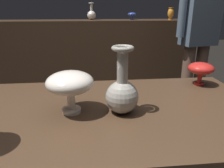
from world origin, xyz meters
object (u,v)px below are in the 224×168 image
Objects in this scene: vase_right_accent at (70,84)px; shelf_vase_far_right at (171,13)px; shelf_vase_right at (132,14)px; shelf_vase_center at (92,14)px; vase_tall_behind at (201,69)px; visitor_near_right at (200,28)px; vase_centerpiece at (122,92)px.

shelf_vase_far_right is (1.15, 2.23, 0.17)m from vase_right_accent.
shelf_vase_right is at bearing 74.16° from vase_right_accent.
shelf_vase_center reaches higher than shelf_vase_far_right.
vase_right_accent reaches higher than vase_tall_behind.
vase_right_accent is 2.28m from shelf_vase_center.
shelf_vase_center reaches higher than vase_right_accent.
shelf_vase_far_right is (0.57, 2.00, 0.20)m from vase_tall_behind.
shelf_vase_far_right is 0.96m from visitor_near_right.
vase_centerpiece is 1.53× the size of shelf_vase_far_right.
vase_centerpiece is 0.14× the size of visitor_near_right.
visitor_near_right reaches higher than vase_tall_behind.
shelf_vase_center reaches higher than vase_tall_behind.
vase_centerpiece is 0.18m from vase_right_accent.
visitor_near_right is at bearing -93.76° from shelf_vase_far_right.
visitor_near_right is (0.98, -0.99, -0.09)m from shelf_vase_center.
vase_right_accent is 2.31m from shelf_vase_right.
shelf_vase_right reaches higher than vase_tall_behind.
vase_tall_behind is at bearing 31.33° from vase_centerpiece.
vase_tall_behind is 0.57× the size of shelf_vase_center.
shelf_vase_far_right is at bearing 74.14° from vase_tall_behind.
shelf_vase_center is (-0.07, 2.29, 0.18)m from vase_centerpiece.
vase_tall_behind is 0.74× the size of vase_right_accent.
vase_centerpiece is 0.48m from vase_tall_behind.
vase_right_accent is 2.51m from shelf_vase_far_right.
vase_centerpiece is at bearing -101.49° from shelf_vase_right.
vase_right_accent is 1.49× the size of shelf_vase_right.
visitor_near_right reaches higher than shelf_vase_far_right.
vase_centerpiece is 2.30m from shelf_vase_center.
shelf_vase_right is at bearing -178.98° from shelf_vase_far_right.
vase_centerpiece is at bearing -113.47° from shelf_vase_far_right.
visitor_near_right is (0.51, 1.05, 0.09)m from vase_tall_behind.
shelf_vase_right is 0.52m from shelf_vase_far_right.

